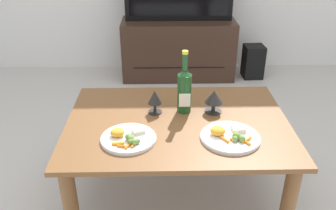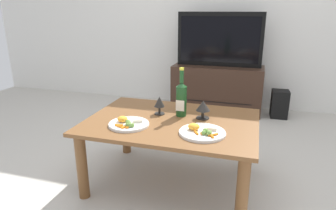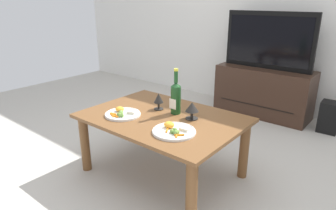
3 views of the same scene
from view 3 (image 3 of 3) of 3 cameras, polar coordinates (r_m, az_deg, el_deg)
name	(u,v)px [view 3 (image 3 of 3)]	position (r m, az deg, el deg)	size (l,w,h in m)	color
ground_plane	(163,172)	(2.41, -0.97, -12.65)	(6.40, 6.40, 0.00)	#B7B2A8
dining_table	(163,126)	(2.22, -1.02, -4.00)	(1.13, 0.81, 0.47)	brown
tv_stand	(263,92)	(3.62, 17.63, 2.43)	(1.05, 0.41, 0.55)	#382319
tv_screen	(269,41)	(3.50, 18.59, 11.54)	(0.98, 0.05, 0.61)	black
floor_speaker	(329,117)	(3.43, 28.31, -2.02)	(0.18, 0.18, 0.32)	black
wine_bottle	(176,97)	(2.20, 1.49, 1.60)	(0.07, 0.08, 0.34)	#19471E
goblet_left	(159,99)	(2.30, -1.80, 1.16)	(0.07, 0.07, 0.13)	black
goblet_right	(192,108)	(2.12, 4.58, -0.55)	(0.10, 0.10, 0.12)	black
dinner_plate_left	(122,114)	(2.23, -8.66, -1.63)	(0.26, 0.26, 0.05)	white
dinner_plate_right	(174,131)	(1.93, 1.13, -4.88)	(0.28, 0.28, 0.05)	white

